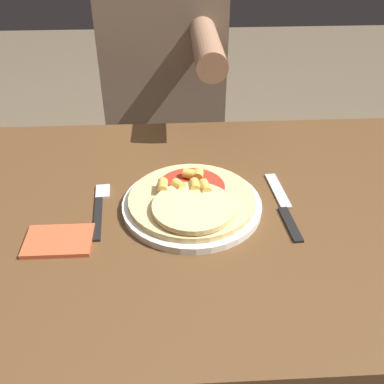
% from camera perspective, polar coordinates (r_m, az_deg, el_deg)
% --- Properties ---
extents(dining_table, '(1.23, 0.74, 0.72)m').
position_cam_1_polar(dining_table, '(0.95, 2.20, -7.37)').
color(dining_table, brown).
rests_on(dining_table, ground_plane).
extents(plate, '(0.27, 0.27, 0.01)m').
position_cam_1_polar(plate, '(0.87, -0.00, -1.79)').
color(plate, silver).
rests_on(plate, dining_table).
extents(pizza, '(0.24, 0.24, 0.04)m').
position_cam_1_polar(pizza, '(0.85, -0.01, -1.02)').
color(pizza, '#DBBC7A').
rests_on(pizza, plate).
extents(fork, '(0.03, 0.18, 0.00)m').
position_cam_1_polar(fork, '(0.89, -11.61, -1.84)').
color(fork, black).
rests_on(fork, dining_table).
extents(knife, '(0.03, 0.22, 0.00)m').
position_cam_1_polar(knife, '(0.89, 11.56, -1.77)').
color(knife, black).
rests_on(knife, dining_table).
extents(napkin, '(0.12, 0.08, 0.01)m').
position_cam_1_polar(napkin, '(0.83, -16.57, -5.94)').
color(napkin, '#C6512D').
rests_on(napkin, dining_table).
extents(person_diner, '(0.36, 0.52, 1.25)m').
position_cam_1_polar(person_diner, '(1.43, -3.43, 13.57)').
color(person_diner, '#2D2D38').
rests_on(person_diner, ground_plane).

